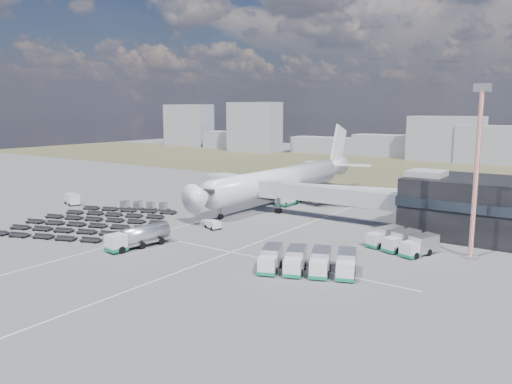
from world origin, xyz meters
The scene contains 16 objects.
ground centered at (0.00, 0.00, 0.00)m, with size 420.00×420.00×0.00m, color #565659.
grass_strip centered at (0.00, 110.00, 0.01)m, with size 420.00×90.00×0.01m, color #49482C.
lane_markings centered at (9.77, 3.00, 0.01)m, with size 47.12×110.00×0.01m.
terminal centered at (47.77, 23.96, 5.25)m, with size 30.40×16.40×11.00m.
jet_bridge centered at (15.90, 20.42, 5.05)m, with size 30.30×3.80×7.05m.
airliner centered at (0.00, 32.38, 5.29)m, with size 51.59×64.53×17.62m.
skyline centered at (-6.27, 152.10, 8.67)m, with size 304.89×27.98×25.04m.
fuel_tanker centered at (2.32, -14.24, 1.70)m, with size 4.21×10.80×3.40m.
pushback_tug centered at (4.00, 1.94, 0.73)m, with size 3.22×1.81×1.46m, color silver.
utility_van centered at (-37.31, 1.22, 1.26)m, with size 4.80×2.17×2.52m, color silver.
catering_truck centered at (2.97, 29.39, 1.51)m, with size 2.69×6.45×2.95m.
service_trucks_near centered at (30.20, -9.50, 1.51)m, with size 14.17×11.12×2.78m.
service_trucks_far centered at (36.79, 8.09, 1.47)m, with size 10.61×9.28×2.71m.
uld_row centered at (-19.41, 6.63, 0.95)m, with size 11.14×5.88×1.59m.
baggage_dollies centered at (-16.91, -8.44, 0.41)m, with size 32.34×32.67×0.82m.
floodlight_mast centered at (46.50, 9.89, 12.58)m, with size 2.36×1.94×25.10m.
Camera 1 is at (61.57, -65.85, 21.55)m, focal length 35.00 mm.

